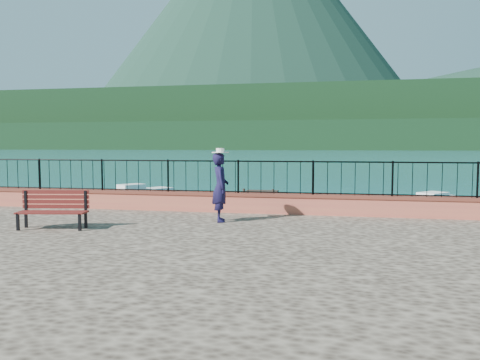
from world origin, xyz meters
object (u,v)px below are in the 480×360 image
at_px(boat_1, 307,209).
at_px(boat_3, 140,189).
at_px(boat_0, 175,210).
at_px(boat_2, 440,199).
at_px(person, 220,187).
at_px(park_bench, 53,217).

bearing_deg(boat_1, boat_3, 148.66).
height_order(boat_0, boat_2, same).
bearing_deg(person, boat_1, -29.03).
distance_m(boat_1, boat_3, 12.83).
bearing_deg(boat_2, boat_1, 170.82).
bearing_deg(person, boat_0, 9.87).
height_order(person, boat_1, person).
xyz_separation_m(park_bench, person, (3.68, 1.85, 0.63)).
bearing_deg(boat_0, boat_1, -16.73).
bearing_deg(boat_0, park_bench, -122.22).
relative_size(boat_0, boat_1, 1.01).
relative_size(person, boat_1, 0.47).
height_order(boat_0, boat_1, same).
distance_m(person, boat_0, 8.34).
xyz_separation_m(boat_2, boat_3, (-17.44, 1.64, 0.00)).
bearing_deg(boat_1, boat_2, 39.26).
bearing_deg(boat_0, boat_3, 89.05).
bearing_deg(park_bench, boat_2, 43.12).
height_order(person, boat_2, person).
relative_size(boat_0, boat_3, 0.91).
relative_size(boat_0, boat_2, 0.94).
distance_m(park_bench, boat_3, 18.40).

